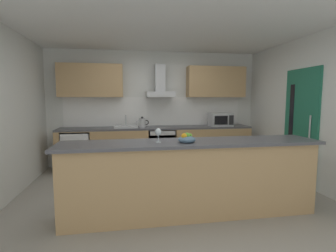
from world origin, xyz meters
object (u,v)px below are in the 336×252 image
(kettle, at_px, (142,123))
(wine_glass, at_px, (158,132))
(oven, at_px, (161,146))
(fruit_bowl, at_px, (187,139))
(sink, at_px, (126,126))
(microwave, at_px, (221,119))
(refrigerator, at_px, (78,151))
(range_hood, at_px, (160,87))

(kettle, bearing_deg, wine_glass, -89.02)
(oven, relative_size, fruit_bowl, 3.64)
(sink, height_order, fruit_bowl, sink)
(kettle, distance_m, wine_glass, 2.39)
(sink, bearing_deg, kettle, -7.25)
(microwave, relative_size, sink, 1.00)
(kettle, relative_size, fruit_bowl, 1.31)
(refrigerator, relative_size, range_hood, 1.18)
(refrigerator, height_order, microwave, microwave)
(oven, distance_m, fruit_bowl, 2.55)
(sink, bearing_deg, refrigerator, -179.23)
(wine_glass, bearing_deg, kettle, 90.98)
(refrigerator, bearing_deg, wine_glass, -59.69)
(oven, height_order, microwave, microwave)
(microwave, bearing_deg, oven, 178.84)
(kettle, xyz_separation_m, range_hood, (0.41, 0.16, 0.78))
(sink, distance_m, range_hood, 1.16)
(oven, height_order, refrigerator, oven)
(oven, distance_m, range_hood, 1.33)
(refrigerator, distance_m, range_hood, 2.25)
(oven, relative_size, microwave, 1.60)
(refrigerator, bearing_deg, sink, 0.77)
(microwave, xyz_separation_m, kettle, (-1.79, -0.01, -0.04))
(kettle, relative_size, wine_glass, 1.62)
(sink, xyz_separation_m, kettle, (0.35, -0.04, 0.08))
(microwave, height_order, fruit_bowl, microwave)
(refrigerator, xyz_separation_m, fruit_bowl, (1.76, -2.49, 0.60))
(microwave, distance_m, fruit_bowl, 2.83)
(oven, relative_size, wine_glass, 4.50)
(sink, xyz_separation_m, fruit_bowl, (0.74, -2.50, 0.10))
(microwave, xyz_separation_m, sink, (-2.15, 0.04, -0.12))
(wine_glass, height_order, fruit_bowl, wine_glass)
(microwave, height_order, wine_glass, microwave)
(kettle, bearing_deg, sink, 172.75)
(range_hood, relative_size, fruit_bowl, 3.27)
(range_hood, distance_m, fruit_bowl, 2.73)
(refrigerator, height_order, range_hood, range_hood)
(wine_glass, distance_m, fruit_bowl, 0.36)
(refrigerator, xyz_separation_m, microwave, (3.17, -0.03, 0.62))
(refrigerator, relative_size, kettle, 2.94)
(microwave, bearing_deg, kettle, -179.81)
(microwave, relative_size, kettle, 1.73)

